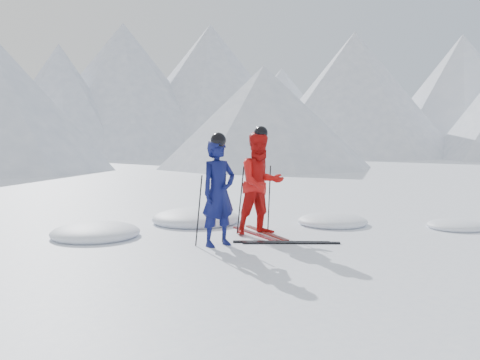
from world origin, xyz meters
TOP-DOWN VIEW (x-y plane):
  - ground at (0.00, 0.00)m, footprint 160.00×160.00m
  - mountain_range at (5.71, 35.31)m, footprint 106.15×62.94m
  - skier_blue at (-2.20, 0.41)m, footprint 0.71×0.52m
  - skier_red at (-1.00, 0.91)m, footprint 1.02×0.83m
  - pole_blue_left at (-2.50, 0.56)m, footprint 0.12×0.09m
  - pole_blue_right at (-1.95, 0.66)m, footprint 0.12×0.07m
  - pole_red_left at (-1.30, 1.16)m, footprint 0.13×0.10m
  - pole_red_right at (-0.70, 1.06)m, footprint 0.13×0.09m
  - ski_worn_left at (-1.12, 0.91)m, footprint 0.21×1.70m
  - ski_worn_right at (-0.88, 0.91)m, footprint 0.32×1.70m
  - ski_loose_a at (-1.15, 0.04)m, footprint 1.46×1.02m
  - ski_loose_b at (-1.05, -0.11)m, footprint 1.49×0.97m
  - snow_lumps at (-1.24, 1.99)m, footprint 7.90×4.95m

SIDE VIEW (x-z plane):
  - ground at x=0.00m, z-range 0.00..0.00m
  - snow_lumps at x=-1.24m, z-range -0.21..0.21m
  - ski_worn_left at x=-1.12m, z-range 0.00..0.03m
  - ski_worn_right at x=-0.88m, z-range 0.00..0.03m
  - ski_loose_a at x=-1.15m, z-range 0.00..0.03m
  - ski_loose_b at x=-1.05m, z-range 0.00..0.03m
  - pole_blue_left at x=-2.50m, z-range 0.00..1.21m
  - pole_blue_right at x=-1.95m, z-range 0.00..1.21m
  - pole_red_left at x=-1.30m, z-range 0.00..1.30m
  - pole_red_right at x=-0.70m, z-range 0.00..1.30m
  - skier_blue at x=-2.20m, z-range 0.00..1.82m
  - skier_red at x=-1.00m, z-range 0.00..1.95m
  - mountain_range at x=5.71m, z-range -1.04..14.49m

